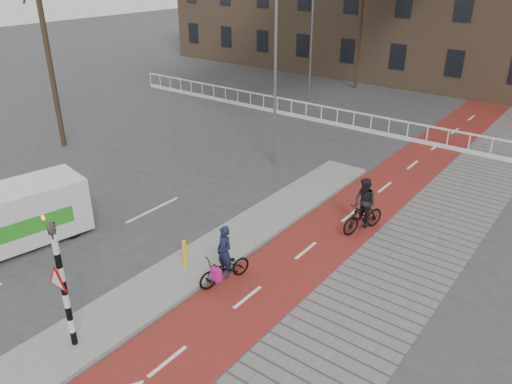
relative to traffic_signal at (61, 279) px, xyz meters
The scene contains 14 objects.
ground 2.90m from the traffic_signal, 73.47° to the left, with size 120.00×120.00×0.00m, color #38383A.
bike_lane 12.36m from the traffic_signal, 80.09° to the left, with size 2.50×60.00×0.01m, color maroon.
sidewalk 13.13m from the traffic_signal, 67.82° to the left, with size 3.00×60.00×0.01m, color slate.
curb_island 6.32m from the traffic_signal, 90.95° to the left, with size 1.80×16.00×0.12m, color gray.
traffic_signal is the anchor object (origin of this frame).
bollard 4.26m from the traffic_signal, 93.39° to the left, with size 0.12×0.12×0.84m, color yellow.
cyclist_near 4.56m from the traffic_signal, 74.62° to the left, with size 1.00×1.79×1.79m.
cyclist_far 9.78m from the traffic_signal, 72.36° to the left, with size 1.05×1.83×1.90m.
van 5.90m from the traffic_signal, 163.05° to the left, with size 2.64×4.78×1.94m.
railing 19.60m from the traffic_signal, 103.02° to the left, with size 28.00×0.10×0.99m.
tree_left 15.22m from the traffic_signal, 147.28° to the left, with size 0.25×0.25×9.44m, color black.
tree_mid 28.40m from the traffic_signal, 103.50° to the left, with size 0.23×0.23×8.68m, color black.
streetlight_near 12.99m from the traffic_signal, 103.52° to the left, with size 0.12×0.12×8.12m, color slate.
streetlight_left 23.79m from the traffic_signal, 108.08° to the left, with size 0.12×0.12×8.19m, color slate.
Camera 1 is at (8.39, -6.71, 8.47)m, focal length 35.00 mm.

